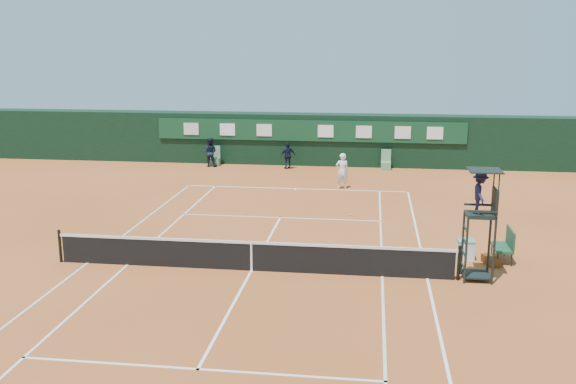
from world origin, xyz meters
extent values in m
plane|color=#B35B2A|center=(0.00, 0.00, 0.00)|extent=(90.00, 90.00, 0.00)
cube|color=white|center=(0.00, 11.88, 0.01)|extent=(11.05, 0.08, 0.01)
cube|color=white|center=(5.49, 0.00, 0.01)|extent=(0.08, 23.85, 0.01)
cube|color=silver|center=(-5.49, 0.00, 0.01)|extent=(0.08, 23.85, 0.01)
cube|color=silver|center=(4.12, 0.00, 0.01)|extent=(0.08, 23.85, 0.01)
cube|color=silver|center=(-4.12, 0.00, 0.01)|extent=(0.08, 23.85, 0.01)
cube|color=silver|center=(0.00, 6.40, 0.01)|extent=(8.31, 0.08, 0.01)
cube|color=white|center=(0.00, -6.40, 0.01)|extent=(8.31, 0.08, 0.01)
cube|color=white|center=(0.00, 0.00, 0.01)|extent=(0.08, 12.88, 0.01)
cube|color=white|center=(0.00, 11.73, 0.01)|extent=(0.08, 0.30, 0.01)
cube|color=black|center=(0.00, 0.00, 0.45)|extent=(12.60, 0.04, 0.90)
cube|color=silver|center=(0.00, 0.00, 0.93)|extent=(12.80, 0.06, 0.08)
cube|color=white|center=(0.00, 0.00, 0.46)|extent=(0.06, 0.05, 0.92)
cylinder|color=black|center=(6.40, 0.00, 0.55)|extent=(0.10, 0.10, 1.10)
cylinder|color=black|center=(-6.40, 0.00, 0.55)|extent=(0.10, 0.10, 1.10)
cube|color=black|center=(0.00, 18.75, 1.50)|extent=(40.00, 1.50, 3.00)
cube|color=#103D21|center=(0.00, 17.94, 2.10)|extent=(18.00, 0.10, 1.20)
cube|color=silver|center=(-7.00, 17.87, 2.10)|extent=(0.90, 0.04, 0.70)
cube|color=white|center=(-4.80, 17.87, 2.10)|extent=(0.90, 0.04, 0.70)
cube|color=white|center=(-2.60, 17.87, 2.10)|extent=(0.90, 0.04, 0.70)
cube|color=white|center=(1.00, 17.87, 2.10)|extent=(0.90, 0.04, 0.70)
cube|color=white|center=(3.20, 17.87, 2.10)|extent=(0.90, 0.04, 0.70)
cube|color=white|center=(5.40, 17.87, 2.10)|extent=(0.90, 0.04, 0.70)
cube|color=white|center=(7.20, 17.87, 2.10)|extent=(0.90, 0.04, 0.70)
cube|color=#568364|center=(-5.50, 17.45, 0.23)|extent=(0.55, 0.50, 0.46)
cube|color=#64986F|center=(-5.50, 17.67, 0.80)|extent=(0.55, 0.06, 0.70)
cube|color=#5D8F64|center=(4.50, 17.45, 0.23)|extent=(0.55, 0.50, 0.46)
cube|color=#609367|center=(4.50, 17.67, 0.80)|extent=(0.55, 0.06, 0.70)
cylinder|color=black|center=(6.55, -0.25, 1.00)|extent=(0.07, 0.07, 2.00)
cylinder|color=black|center=(6.55, 0.55, 1.00)|extent=(0.07, 0.07, 2.00)
cylinder|color=black|center=(7.35, -0.25, 1.00)|extent=(0.07, 0.07, 2.00)
cylinder|color=black|center=(7.35, 0.55, 1.00)|extent=(0.07, 0.07, 2.00)
cube|color=black|center=(6.95, 0.15, 2.04)|extent=(0.85, 0.85, 0.08)
cube|color=black|center=(7.35, 0.15, 2.45)|extent=(0.06, 0.85, 0.80)
cube|color=black|center=(6.95, -0.27, 2.25)|extent=(0.85, 0.05, 0.06)
cube|color=black|center=(6.95, 0.57, 2.25)|extent=(0.85, 0.05, 0.06)
cylinder|color=black|center=(7.35, -0.25, 2.90)|extent=(0.04, 0.04, 1.00)
cylinder|color=black|center=(7.35, 0.55, 2.90)|extent=(0.04, 0.04, 1.00)
cube|color=black|center=(7.00, 0.15, 3.40)|extent=(0.95, 0.95, 0.04)
cube|color=black|center=(6.95, 0.15, 0.15)|extent=(0.80, 0.80, 0.05)
cube|color=black|center=(6.55, 0.15, 0.40)|extent=(0.04, 0.80, 0.04)
cube|color=black|center=(6.55, 0.15, 0.80)|extent=(0.04, 0.80, 0.04)
cube|color=black|center=(6.55, 0.15, 1.20)|extent=(0.04, 0.80, 0.04)
cube|color=black|center=(6.55, 0.15, 1.60)|extent=(0.04, 0.80, 0.04)
imported|color=#191830|center=(6.90, 0.15, 2.72)|extent=(0.47, 0.82, 1.28)
cube|color=#1A4329|center=(8.05, 2.04, 0.45)|extent=(0.55, 1.20, 0.08)
cube|color=#1A412B|center=(8.30, 2.04, 0.80)|extent=(0.06, 1.20, 0.60)
cylinder|color=black|center=(7.83, 1.49, 0.20)|extent=(0.04, 0.04, 0.41)
cylinder|color=black|center=(8.27, 1.49, 0.20)|extent=(0.04, 0.04, 0.41)
cylinder|color=black|center=(7.83, 2.59, 0.20)|extent=(0.04, 0.04, 0.41)
cylinder|color=black|center=(8.27, 2.59, 0.20)|extent=(0.04, 0.04, 0.41)
cube|color=black|center=(7.64, 1.59, 0.14)|extent=(0.54, 0.81, 0.28)
cube|color=white|center=(6.89, 2.13, 0.30)|extent=(0.55, 0.55, 0.60)
cube|color=#588767|center=(6.89, 2.13, 0.62)|extent=(0.57, 0.57, 0.05)
sphere|color=gold|center=(2.87, 7.11, 0.04)|extent=(0.07, 0.07, 0.07)
imported|color=white|center=(2.25, 12.28, 0.89)|extent=(0.74, 0.58, 1.78)
imported|color=black|center=(-5.69, 17.12, 0.85)|extent=(0.83, 0.65, 1.70)
imported|color=black|center=(-1.09, 17.03, 0.77)|extent=(0.96, 0.77, 1.53)
camera|label=1|loc=(3.68, -18.96, 7.04)|focal=40.00mm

